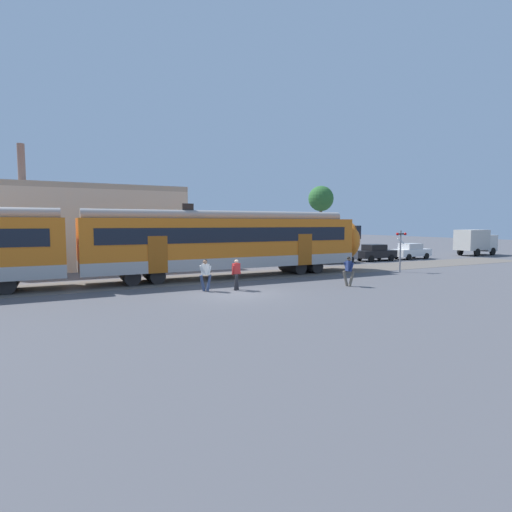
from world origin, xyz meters
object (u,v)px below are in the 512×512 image
(pedestrian_white, at_px, (206,272))
(parked_car_grey, at_px, (334,254))
(commuter_train, at_px, (87,246))
(parked_car_black, at_px, (375,252))
(box_truck, at_px, (476,241))
(pedestrian_red, at_px, (236,271))
(pedestrian_navy, at_px, (349,269))
(parked_car_white, at_px, (411,251))
(crossing_signal, at_px, (401,244))

(pedestrian_white, distance_m, parked_car_grey, 17.67)
(commuter_train, distance_m, parked_car_grey, 21.07)
(parked_car_black, distance_m, box_truck, 14.52)
(commuter_train, relative_size, parked_car_black, 9.47)
(pedestrian_red, xyz_separation_m, pedestrian_navy, (6.12, -1.67, -0.03))
(pedestrian_white, relative_size, box_truck, 0.31)
(parked_car_white, bearing_deg, crossing_signal, -141.65)
(pedestrian_red, distance_m, crossing_signal, 13.98)
(pedestrian_navy, height_order, crossing_signal, crossing_signal)
(parked_car_white, relative_size, box_truck, 0.75)
(parked_car_black, height_order, parked_car_white, same)
(pedestrian_red, height_order, crossing_signal, crossing_signal)
(pedestrian_navy, distance_m, parked_car_black, 16.50)
(parked_car_black, relative_size, parked_car_white, 1.00)
(commuter_train, bearing_deg, pedestrian_white, -40.38)
(pedestrian_white, distance_m, crossing_signal, 15.46)
(pedestrian_white, height_order, crossing_signal, crossing_signal)
(pedestrian_navy, relative_size, parked_car_white, 0.41)
(pedestrian_white, relative_size, pedestrian_red, 1.00)
(commuter_train, height_order, parked_car_white, commuter_train)
(pedestrian_white, xyz_separation_m, parked_car_black, (19.99, 8.91, -0.21))
(box_truck, xyz_separation_m, crossing_signal, (-19.14, -7.34, 0.44))
(commuter_train, xyz_separation_m, pedestrian_navy, (12.99, -6.59, -1.29))
(pedestrian_navy, bearing_deg, parked_car_black, 41.66)
(commuter_train, distance_m, crossing_signal, 20.90)
(pedestrian_white, distance_m, pedestrian_navy, 7.94)
(box_truck, height_order, crossing_signal, crossing_signal)
(parked_car_white, xyz_separation_m, box_truck, (9.96, 0.07, 0.79))
(pedestrian_white, height_order, pedestrian_red, same)
(crossing_signal, bearing_deg, box_truck, 20.97)
(pedestrian_navy, bearing_deg, pedestrian_red, 164.77)
(parked_car_white, height_order, crossing_signal, crossing_signal)
(commuter_train, bearing_deg, box_truck, 6.14)
(crossing_signal, bearing_deg, parked_car_black, 58.03)
(commuter_train, height_order, crossing_signal, commuter_train)
(parked_car_white, distance_m, box_truck, 9.99)
(parked_car_black, distance_m, parked_car_white, 4.55)
(pedestrian_red, bearing_deg, parked_car_black, 26.75)
(pedestrian_navy, distance_m, crossing_signal, 8.53)
(pedestrian_red, bearing_deg, commuter_train, 144.37)
(commuter_train, bearing_deg, pedestrian_navy, -26.89)
(commuter_train, distance_m, pedestrian_red, 8.54)
(parked_car_black, bearing_deg, pedestrian_navy, -138.34)
(parked_car_grey, bearing_deg, crossing_signal, -88.96)
(parked_car_grey, bearing_deg, parked_car_black, -0.84)
(crossing_signal, bearing_deg, parked_car_grey, 91.04)
(pedestrian_navy, relative_size, parked_car_grey, 0.41)
(parked_car_grey, height_order, crossing_signal, crossing_signal)
(parked_car_black, relative_size, box_truck, 0.75)
(pedestrian_red, xyz_separation_m, crossing_signal, (13.81, 1.87, 1.02))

